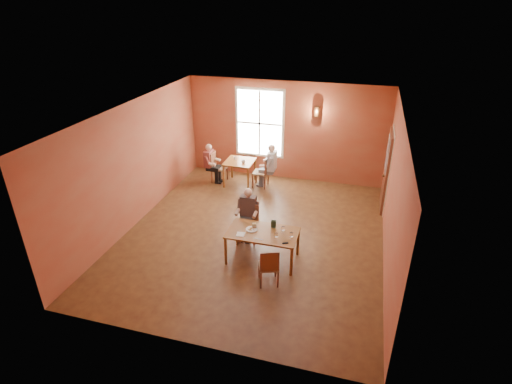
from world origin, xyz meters
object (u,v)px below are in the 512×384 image
(main_table, at_px, (263,246))
(diner_main, at_px, (248,219))
(chair_diner_white, at_px, (261,172))
(chair_empty, at_px, (268,265))
(diner_maroon, at_px, (218,164))
(chair_diner_maroon, at_px, (219,167))
(second_table, at_px, (240,173))
(chair_diner_main, at_px, (249,224))
(diner_white, at_px, (262,167))

(main_table, distance_m, diner_main, 0.83)
(diner_main, distance_m, chair_diner_white, 2.99)
(chair_empty, bearing_deg, diner_maroon, 100.57)
(diner_main, bearing_deg, chair_diner_maroon, -58.43)
(main_table, bearing_deg, chair_diner_maroon, 122.94)
(second_table, xyz_separation_m, chair_diner_white, (0.65, 0.00, 0.10))
(diner_main, bearing_deg, diner_maroon, -58.01)
(chair_diner_main, distance_m, chair_empty, 1.59)
(chair_empty, distance_m, diner_white, 4.48)
(diner_white, xyz_separation_m, chair_diner_maroon, (-1.33, 0.00, -0.17))
(second_table, height_order, diner_maroon, diner_maroon)
(diner_main, xyz_separation_m, diner_maroon, (-1.84, 2.94, -0.01))
(second_table, bearing_deg, diner_maroon, 180.00)
(chair_empty, relative_size, second_table, 1.00)
(chair_diner_maroon, bearing_deg, diner_maroon, -90.00)
(chair_empty, distance_m, second_table, 4.71)
(main_table, relative_size, chair_diner_maroon, 1.59)
(diner_maroon, bearing_deg, chair_diner_main, 32.26)
(diner_main, height_order, diner_white, diner_white)
(chair_diner_main, xyz_separation_m, second_table, (-1.16, 2.91, -0.06))
(chair_empty, height_order, diner_maroon, diner_maroon)
(chair_diner_main, bearing_deg, main_table, 127.57)
(diner_white, height_order, diner_maroon, diner_white)
(diner_main, bearing_deg, chair_empty, 121.21)
(chair_diner_white, height_order, chair_diner_maroon, chair_diner_white)
(chair_diner_white, bearing_deg, chair_diner_main, -170.10)
(chair_diner_white, distance_m, diner_maroon, 1.33)
(diner_main, bearing_deg, second_table, -68.52)
(main_table, distance_m, chair_diner_main, 0.82)
(chair_diner_main, height_order, second_table, chair_diner_main)
(main_table, relative_size, chair_empty, 1.78)
(second_table, height_order, chair_diner_white, chair_diner_white)
(main_table, height_order, chair_empty, chair_empty)
(diner_white, distance_m, chair_diner_maroon, 1.34)
(main_table, xyz_separation_m, chair_diner_main, (-0.50, 0.65, 0.08))
(second_table, bearing_deg, diner_main, -68.52)
(chair_diner_white, distance_m, diner_white, 0.17)
(second_table, distance_m, diner_white, 0.73)
(second_table, distance_m, chair_diner_white, 0.66)
(chair_empty, bearing_deg, chair_diner_maroon, 100.28)
(diner_white, bearing_deg, chair_diner_main, -170.68)
(second_table, bearing_deg, chair_empty, -65.30)
(second_table, bearing_deg, chair_diner_main, -68.32)
(chair_diner_main, bearing_deg, diner_maroon, -57.74)
(chair_diner_main, xyz_separation_m, diner_main, (-0.00, -0.03, 0.16))
(main_table, relative_size, diner_white, 1.17)
(chair_diner_main, height_order, chair_empty, chair_diner_main)
(main_table, relative_size, second_table, 1.78)
(chair_diner_main, height_order, chair_diner_white, chair_diner_white)
(chair_diner_main, xyz_separation_m, chair_diner_white, (-0.51, 2.91, 0.04))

